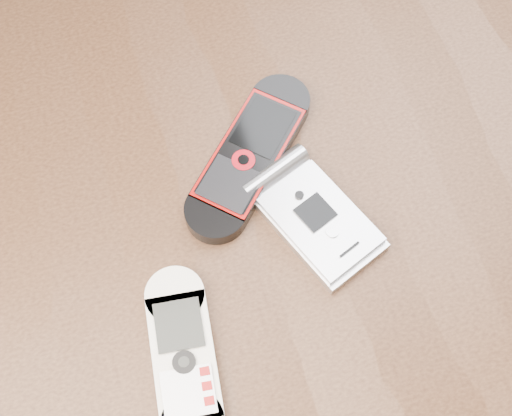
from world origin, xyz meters
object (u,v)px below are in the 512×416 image
at_px(nokia_black_red, 249,155).
at_px(table, 251,261).
at_px(motorola_razr, 317,219).
at_px(nokia_white, 184,357).

bearing_deg(nokia_black_red, table, -62.07).
bearing_deg(motorola_razr, nokia_black_red, 94.03).
distance_m(nokia_white, motorola_razr, 0.15).
height_order(table, motorola_razr, motorola_razr).
distance_m(nokia_black_red, motorola_razr, 0.08).
xyz_separation_m(nokia_white, motorola_razr, (0.13, 0.07, 0.00)).
bearing_deg(nokia_white, nokia_black_red, 63.84).
distance_m(table, motorola_razr, 0.13).
distance_m(table, nokia_black_red, 0.12).
relative_size(table, nokia_black_red, 7.21).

